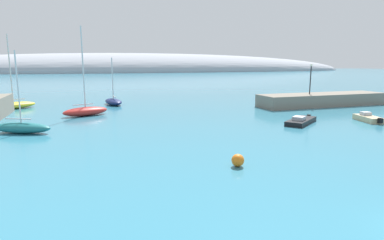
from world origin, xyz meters
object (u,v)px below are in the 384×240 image
at_px(sailboat_red_near_shore, 86,110).
at_px(mooring_buoy_orange, 238,160).
at_px(sailboat_yellow_outer_mooring, 14,105).
at_px(motorboat_sand_foreground, 368,118).
at_px(sailboat_navy_end_of_line, 113,101).
at_px(motorboat_black_alongside_breakwater, 301,121).
at_px(sailboat_teal_mid_mooring, 22,127).
at_px(harbor_lamp_post, 311,76).

height_order(sailboat_red_near_shore, mooring_buoy_orange, sailboat_red_near_shore).
height_order(sailboat_yellow_outer_mooring, motorboat_sand_foreground, sailboat_yellow_outer_mooring).
relative_size(sailboat_navy_end_of_line, motorboat_black_alongside_breakwater, 1.34).
relative_size(motorboat_sand_foreground, motorboat_black_alongside_breakwater, 0.77).
distance_m(sailboat_teal_mid_mooring, harbor_lamp_post, 39.40).
xyz_separation_m(sailboat_teal_mid_mooring, sailboat_navy_end_of_line, (10.08, 18.78, -0.01)).
bearing_deg(mooring_buoy_orange, motorboat_sand_foreground, 25.00).
relative_size(sailboat_red_near_shore, motorboat_black_alongside_breakwater, 2.00).
distance_m(sailboat_teal_mid_mooring, sailboat_yellow_outer_mooring, 19.10).
bearing_deg(sailboat_red_near_shore, motorboat_black_alongside_breakwater, -51.50).
bearing_deg(motorboat_sand_foreground, mooring_buoy_orange, 128.98).
bearing_deg(sailboat_red_near_shore, harbor_lamp_post, -23.86).
height_order(sailboat_navy_end_of_line, mooring_buoy_orange, sailboat_navy_end_of_line).
distance_m(sailboat_red_near_shore, motorboat_sand_foreground, 33.88).
relative_size(sailboat_yellow_outer_mooring, sailboat_navy_end_of_line, 1.43).
bearing_deg(sailboat_yellow_outer_mooring, sailboat_red_near_shore, 103.18).
bearing_deg(motorboat_black_alongside_breakwater, sailboat_navy_end_of_line, -87.78).
bearing_deg(motorboat_sand_foreground, sailboat_teal_mid_mooring, 95.39).
distance_m(sailboat_red_near_shore, sailboat_yellow_outer_mooring, 13.90).
distance_m(sailboat_teal_mid_mooring, motorboat_sand_foreground, 36.89).
bearing_deg(sailboat_yellow_outer_mooring, motorboat_sand_foreground, 116.91).
xyz_separation_m(motorboat_black_alongside_breakwater, mooring_buoy_orange, (-13.29, -11.29, 0.11)).
xyz_separation_m(sailboat_yellow_outer_mooring, sailboat_navy_end_of_line, (14.18, 0.12, -0.05)).
distance_m(sailboat_navy_end_of_line, motorboat_sand_foreground, 35.87).
height_order(sailboat_teal_mid_mooring, harbor_lamp_post, sailboat_teal_mid_mooring).
height_order(motorboat_sand_foreground, motorboat_black_alongside_breakwater, motorboat_sand_foreground).
relative_size(sailboat_red_near_shore, motorboat_sand_foreground, 2.58).
height_order(motorboat_sand_foreground, harbor_lamp_post, harbor_lamp_post).
distance_m(sailboat_teal_mid_mooring, mooring_buoy_orange, 21.60).
xyz_separation_m(sailboat_red_near_shore, motorboat_sand_foreground, (30.66, -14.42, -0.31)).
height_order(sailboat_teal_mid_mooring, mooring_buoy_orange, sailboat_teal_mid_mooring).
bearing_deg(sailboat_yellow_outer_mooring, motorboat_black_alongside_breakwater, 112.48).
height_order(sailboat_yellow_outer_mooring, mooring_buoy_orange, sailboat_yellow_outer_mooring).
relative_size(sailboat_navy_end_of_line, harbor_lamp_post, 1.62).
bearing_deg(motorboat_black_alongside_breakwater, sailboat_teal_mid_mooring, -44.67).
distance_m(motorboat_sand_foreground, harbor_lamp_post, 13.77).
xyz_separation_m(sailboat_red_near_shore, sailboat_yellow_outer_mooring, (-9.91, 9.74, -0.06)).
height_order(sailboat_navy_end_of_line, motorboat_sand_foreground, sailboat_navy_end_of_line).
relative_size(sailboat_red_near_shore, harbor_lamp_post, 2.41).
xyz_separation_m(sailboat_teal_mid_mooring, sailboat_yellow_outer_mooring, (-4.10, 18.66, 0.05)).
bearing_deg(sailboat_teal_mid_mooring, sailboat_yellow_outer_mooring, 128.01).
bearing_deg(sailboat_navy_end_of_line, sailboat_teal_mid_mooring, 141.02).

